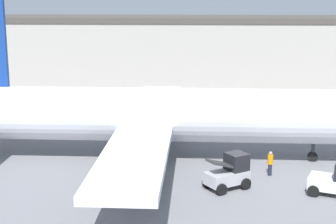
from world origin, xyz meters
TOP-DOWN VIEW (x-y plane):
  - ground_plane at (0.00, 0.00)m, footprint 400.00×400.00m
  - terminal_building at (8.80, 38.45)m, footprint 80.88×15.70m
  - airplane at (-0.95, 0.00)m, footprint 37.11×30.20m
  - ground_crew_worker at (7.08, -3.36)m, footprint 0.37×0.37m
  - baggage_tug at (10.60, -6.70)m, footprint 3.13×2.78m
  - belt_loader_truck at (4.20, -5.91)m, footprint 3.10×2.85m

SIDE VIEW (x-z plane):
  - ground_plane at x=0.00m, z-range 0.00..0.00m
  - ground_crew_worker at x=7.08m, z-range 0.06..1.73m
  - baggage_tug at x=10.60m, z-range -0.09..2.03m
  - belt_loader_truck at x=4.20m, z-range -0.08..2.13m
  - airplane at x=-0.95m, z-range -2.55..9.11m
  - terminal_building at x=8.80m, z-range 0.01..9.17m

